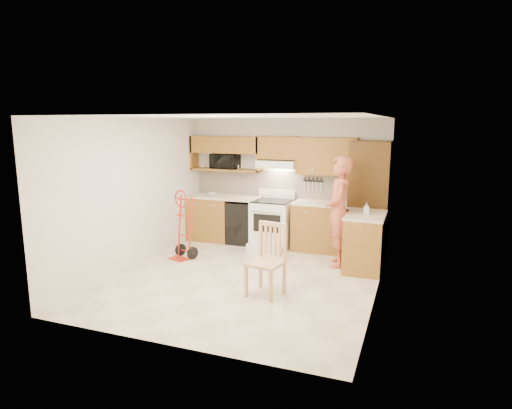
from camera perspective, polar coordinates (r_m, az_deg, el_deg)
The scene contains 28 objects.
floor at distance 6.99m, azimuth -1.46°, elevation -9.70°, with size 4.00×4.50×0.02m, color beige.
ceiling at distance 6.55m, azimuth -1.56°, elevation 11.44°, with size 4.00×4.50×0.02m, color white.
wall_back at distance 8.77m, azimuth 4.04°, elevation 2.95°, with size 4.00×0.02×2.50m, color silver.
wall_front at distance 4.69m, azimuth -11.94°, elevation -4.03°, with size 4.00×0.02×2.50m, color silver.
wall_left at distance 7.63m, azimuth -15.65°, elevation 1.43°, with size 0.02×4.50×2.50m, color silver.
wall_right at distance 6.20m, azimuth 15.98°, elevation -0.64°, with size 0.02×4.50×2.50m, color silver.
backsplash at distance 8.75m, azimuth 3.99°, elevation 2.61°, with size 3.92×0.03×0.55m, color beige.
lower_cab_left at distance 9.18m, azimuth -5.90°, elevation -1.80°, with size 0.90×0.60×0.90m, color brown.
dishwasher at distance 8.89m, azimuth -1.56°, elevation -2.33°, with size 0.60×0.60×0.85m, color black.
lower_cab_right at distance 8.42m, azimuth 8.79°, elevation -3.01°, with size 1.14×0.60×0.90m, color brown.
countertop_left at distance 8.97m, azimuth -4.24°, elevation 0.99°, with size 1.50×0.63×0.04m, color beige.
countertop_right at distance 8.32m, azimuth 8.88°, elevation 0.14°, with size 1.14×0.63×0.04m, color beige.
cab_return_right at distance 7.52m, azimuth 14.05°, elevation -4.85°, with size 0.60×1.00×0.90m, color brown.
countertop_return at distance 7.42m, azimuth 14.21°, elevation -1.35°, with size 0.63×1.00×0.04m, color beige.
pantry_tall at distance 8.18m, azimuth 14.54°, elevation 0.66°, with size 0.70×0.60×2.10m, color #533615.
upper_cab_left at distance 8.97m, azimuth -3.97°, elevation 7.81°, with size 1.50×0.33×0.34m, color brown.
upper_shelf_mw at distance 9.01m, azimuth -3.93°, elevation 4.57°, with size 1.50×0.33×0.04m, color brown.
upper_cab_center at distance 8.57m, azimuth 2.99°, elevation 7.42°, with size 0.76×0.33×0.44m, color brown.
upper_cab_right at distance 8.34m, azimuth 9.25°, elevation 6.25°, with size 1.14×0.33×0.70m, color brown.
range_hood at distance 8.53m, azimuth 2.83°, elevation 5.32°, with size 0.76×0.46×0.14m, color white.
knife_strip at distance 8.58m, azimuth 7.46°, elevation 2.65°, with size 0.40×0.05×0.29m, color black, non-canonical shape.
microwave at distance 9.00m, azimuth -4.06°, elevation 5.68°, with size 0.56×0.38×0.31m, color black.
range at distance 8.51m, azimuth 1.99°, elevation -2.04°, with size 0.75×0.99×1.11m, color white, non-canonical shape.
person at distance 7.49m, azimuth 10.78°, elevation -0.94°, with size 0.69×0.45×1.88m, color #B85439.
hand_truck at distance 7.92m, azimuth -9.68°, elevation -3.05°, with size 0.44×0.41×1.13m, color red, non-canonical shape.
dining_chair at distance 6.18m, azimuth 1.25°, elevation -7.31°, with size 0.46×0.50×1.02m, color tan, non-canonical shape.
soap_bottle at distance 7.39m, azimuth 14.25°, elevation -0.49°, with size 0.08×0.09×0.19m, color white.
bowl at distance 9.06m, azimuth -5.68°, elevation 1.36°, with size 0.20×0.20×0.05m, color white.
Camera 1 is at (2.46, -6.07, 2.42)m, focal length 30.59 mm.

